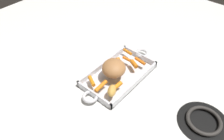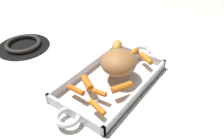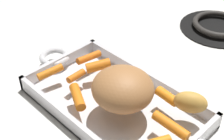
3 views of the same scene
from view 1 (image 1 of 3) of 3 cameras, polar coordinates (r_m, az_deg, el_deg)
The scene contains 13 objects.
ground_plane at distance 1.06m, azimuth 1.79°, elevation -1.67°, with size 2.19×2.19×0.00m, color silver.
roasting_dish at distance 1.05m, azimuth 1.81°, elevation -1.24°, with size 0.47×0.21×0.04m.
pork_roast at distance 1.00m, azimuth 0.49°, elevation 0.52°, with size 0.11×0.12×0.07m, color #AB7141.
baby_carrot_center_left at distance 1.06m, azimuth 5.89°, elevation 1.64°, with size 0.02×0.02×0.05m, color orange.
baby_carrot_long at distance 0.98m, azimuth -5.47°, elevation -2.94°, with size 0.02×0.02×0.06m, color orange.
baby_carrot_center_right at distance 0.96m, azimuth 1.50°, elevation -4.16°, with size 0.02×0.02×0.05m, color orange.
baby_carrot_short at distance 1.14m, azimuth 4.19°, elevation 4.87°, with size 0.02×0.02×0.06m, color orange.
baby_carrot_northeast at distance 1.08m, azimuth 0.46°, elevation 2.61°, with size 0.02×0.02×0.06m, color orange.
baby_carrot_southwest at distance 1.09m, azimuth 3.92°, elevation 2.99°, with size 0.01×0.01×0.04m, color orange.
baby_carrot_southeast at distance 1.09m, azimuth 7.53°, elevation 2.40°, with size 0.02×0.02×0.06m, color orange.
baby_carrot_northwest at distance 0.96m, azimuth -2.99°, elevation -4.30°, with size 0.02×0.02×0.07m, color orange.
potato_near_roast at distance 0.92m, azimuth -0.04°, elevation -5.54°, with size 0.06×0.04×0.04m, color gold.
stove_burner_rear at distance 0.96m, azimuth 23.28°, elevation -12.47°, with size 0.21×0.21×0.02m.
Camera 1 is at (-0.59, -0.46, 0.75)m, focal length 34.20 mm.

